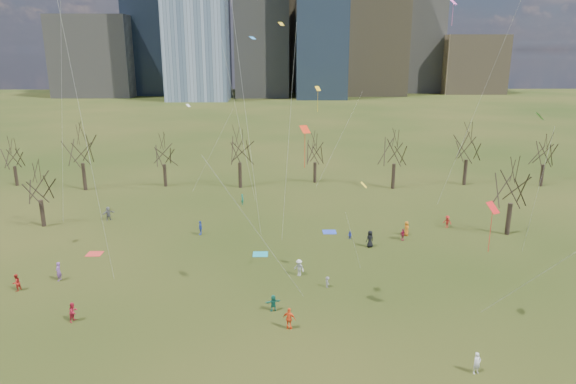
{
  "coord_description": "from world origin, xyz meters",
  "views": [
    {
      "loc": [
        -0.98,
        -38.51,
        21.04
      ],
      "look_at": [
        0.0,
        12.0,
        7.0
      ],
      "focal_mm": 32.0,
      "sensor_mm": 36.0,
      "label": 1
    }
  ],
  "objects_px": {
    "blanket_crimson": "(95,254)",
    "person_2": "(73,312)",
    "blanket_teal": "(260,254)",
    "blanket_navy": "(329,232)",
    "person_4": "(289,319)",
    "person_1": "(477,363)"
  },
  "relations": [
    {
      "from": "person_4",
      "to": "blanket_crimson",
      "type": "bearing_deg",
      "value": -15.78
    },
    {
      "from": "blanket_crimson",
      "to": "person_2",
      "type": "bearing_deg",
      "value": -77.16
    },
    {
      "from": "blanket_teal",
      "to": "blanket_crimson",
      "type": "bearing_deg",
      "value": 178.61
    },
    {
      "from": "blanket_crimson",
      "to": "person_2",
      "type": "distance_m",
      "value": 14.48
    },
    {
      "from": "person_1",
      "to": "person_4",
      "type": "xyz_separation_m",
      "value": [
        -12.47,
        5.92,
        0.12
      ]
    },
    {
      "from": "blanket_navy",
      "to": "person_2",
      "type": "bearing_deg",
      "value": -137.79
    },
    {
      "from": "blanket_crimson",
      "to": "person_1",
      "type": "height_order",
      "value": "person_1"
    },
    {
      "from": "person_1",
      "to": "person_4",
      "type": "height_order",
      "value": "person_4"
    },
    {
      "from": "blanket_teal",
      "to": "person_2",
      "type": "relative_size",
      "value": 0.99
    },
    {
      "from": "person_4",
      "to": "blanket_teal",
      "type": "bearing_deg",
      "value": -58.14
    },
    {
      "from": "blanket_teal",
      "to": "person_1",
      "type": "bearing_deg",
      "value": -54.24
    },
    {
      "from": "person_2",
      "to": "person_4",
      "type": "relative_size",
      "value": 0.91
    },
    {
      "from": "blanket_navy",
      "to": "person_2",
      "type": "height_order",
      "value": "person_2"
    },
    {
      "from": "blanket_crimson",
      "to": "person_4",
      "type": "relative_size",
      "value": 0.89
    },
    {
      "from": "blanket_navy",
      "to": "person_2",
      "type": "distance_m",
      "value": 30.45
    },
    {
      "from": "blanket_teal",
      "to": "blanket_crimson",
      "type": "relative_size",
      "value": 1.0
    },
    {
      "from": "person_4",
      "to": "person_1",
      "type": "bearing_deg",
      "value": 176.22
    },
    {
      "from": "blanket_navy",
      "to": "person_2",
      "type": "relative_size",
      "value": 0.99
    },
    {
      "from": "blanket_navy",
      "to": "blanket_crimson",
      "type": "xyz_separation_m",
      "value": [
        -25.76,
        -6.35,
        0.0
      ]
    },
    {
      "from": "blanket_crimson",
      "to": "person_4",
      "type": "height_order",
      "value": "person_4"
    },
    {
      "from": "blanket_teal",
      "to": "person_2",
      "type": "bearing_deg",
      "value": -136.71
    },
    {
      "from": "blanket_teal",
      "to": "blanket_crimson",
      "type": "xyz_separation_m",
      "value": [
        -17.72,
        0.43,
        0.0
      ]
    }
  ]
}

